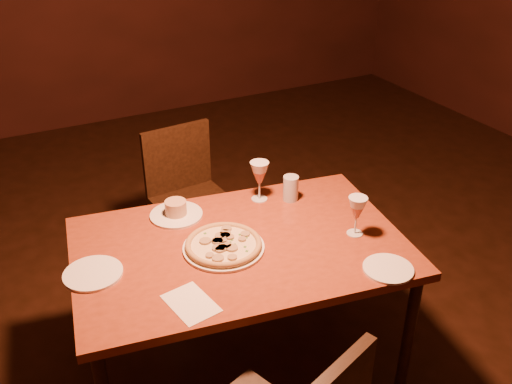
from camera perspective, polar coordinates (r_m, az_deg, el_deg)
name	(u,v)px	position (r m, az deg, el deg)	size (l,w,h in m)	color
dining_table	(240,256)	(2.27, -1.61, -6.46)	(1.39, 1.01, 0.69)	#923A1E
chair_far	(189,194)	(3.07, -6.76, -0.17)	(0.42, 0.42, 0.80)	black
pizza_plate	(224,245)	(2.20, -3.27, -5.31)	(0.32, 0.32, 0.03)	white
ramekin_saucer	(176,211)	(2.42, -8.00, -1.91)	(0.22, 0.22, 0.07)	white
wine_glass_far	(259,181)	(2.49, 0.34, 1.10)	(0.08, 0.08, 0.18)	#AB5D47
wine_glass_right	(356,216)	(2.29, 10.01, -2.37)	(0.08, 0.08, 0.17)	#AB5D47
water_tumbler	(291,188)	(2.51, 3.49, 0.38)	(0.07, 0.07, 0.11)	#ACB3BC
side_plate_left	(93,273)	(2.16, -15.99, -7.84)	(0.21, 0.21, 0.01)	white
side_plate_near	(388,269)	(2.15, 13.08, -7.49)	(0.18, 0.18, 0.01)	white
menu_card	(191,303)	(1.97, -6.53, -11.00)	(0.13, 0.19, 0.00)	silver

